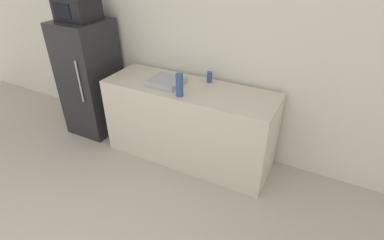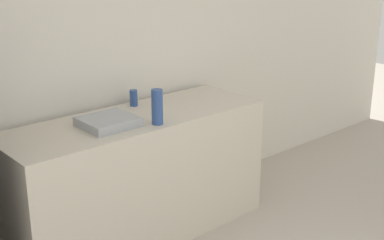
# 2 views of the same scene
# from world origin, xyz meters

# --- Properties ---
(wall_back) EXTENTS (8.00, 0.06, 2.60)m
(wall_back) POSITION_xyz_m (0.00, 3.34, 1.30)
(wall_back) COLOR silver
(wall_back) RESTS_ON ground_plane
(counter) EXTENTS (1.93, 0.65, 0.92)m
(counter) POSITION_xyz_m (0.23, 2.95, 0.46)
(counter) COLOR beige
(counter) RESTS_ON ground_plane
(sink_basin) EXTENTS (0.34, 0.32, 0.06)m
(sink_basin) POSITION_xyz_m (-0.02, 2.90, 0.95)
(sink_basin) COLOR #9EA3A8
(sink_basin) RESTS_ON counter
(bottle_tall) EXTENTS (0.08, 0.08, 0.24)m
(bottle_tall) POSITION_xyz_m (0.25, 2.72, 1.04)
(bottle_tall) COLOR #2D4C8C
(bottle_tall) RESTS_ON counter
(bottle_short) EXTENTS (0.06, 0.06, 0.12)m
(bottle_short) POSITION_xyz_m (0.37, 3.17, 0.98)
(bottle_short) COLOR #2D4C8C
(bottle_short) RESTS_ON counter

